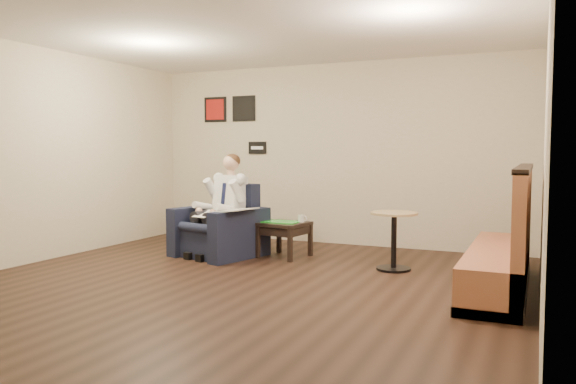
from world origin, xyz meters
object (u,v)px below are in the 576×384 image
at_px(green_folder, 281,222).
at_px(coffee_mug, 301,219).
at_px(side_table, 284,240).
at_px(cafe_table, 394,241).
at_px(armchair, 219,220).
at_px(seated_man, 212,208).
at_px(banquette, 499,229).
at_px(smartphone, 294,221).

relative_size(green_folder, coffee_mug, 4.74).
distance_m(side_table, cafe_table, 1.59).
xyz_separation_m(armchair, seated_man, (-0.03, -0.12, 0.18)).
relative_size(seated_man, banquette, 0.54).
bearing_deg(armchair, banquette, 8.62).
xyz_separation_m(armchair, side_table, (0.86, 0.30, -0.25)).
xyz_separation_m(green_folder, banquette, (2.82, -0.70, 0.15)).
relative_size(seated_man, smartphone, 9.08).
height_order(green_folder, cafe_table, cafe_table).
distance_m(seated_man, green_folder, 0.97).
bearing_deg(coffee_mug, banquette, -17.56).
bearing_deg(armchair, seated_man, -90.00).
xyz_separation_m(green_folder, coffee_mug, (0.24, 0.11, 0.04)).
height_order(armchair, green_folder, armchair).
distance_m(green_folder, cafe_table, 1.62).
relative_size(side_table, smartphone, 3.93).
distance_m(coffee_mug, cafe_table, 1.41).
bearing_deg(armchair, smartphone, 41.16).
height_order(green_folder, smartphone, green_folder).
xyz_separation_m(armchair, smartphone, (0.94, 0.46, -0.01)).
distance_m(seated_man, cafe_table, 2.49).
height_order(armchair, cafe_table, armchair).
xyz_separation_m(green_folder, smartphone, (0.11, 0.18, -0.00)).
distance_m(side_table, green_folder, 0.25).
bearing_deg(side_table, green_folder, -154.83).
distance_m(armchair, seated_man, 0.22).
distance_m(side_table, smartphone, 0.30).
xyz_separation_m(side_table, cafe_table, (1.57, -0.22, 0.12)).
bearing_deg(side_table, smartphone, 64.13).
distance_m(seated_man, coffee_mug, 1.22).
distance_m(coffee_mug, banquette, 2.71).
bearing_deg(green_folder, smartphone, 57.52).
bearing_deg(cafe_table, armchair, -178.29).
relative_size(armchair, banquette, 0.41).
height_order(side_table, green_folder, green_folder).
distance_m(smartphone, cafe_table, 1.54).
distance_m(green_folder, smartphone, 0.21).
bearing_deg(smartphone, banquette, 0.55).
xyz_separation_m(side_table, smartphone, (0.08, 0.16, 0.24)).
bearing_deg(side_table, seated_man, -154.87).
relative_size(side_table, coffee_mug, 5.79).
bearing_deg(armchair, coffee_mug, 35.45).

